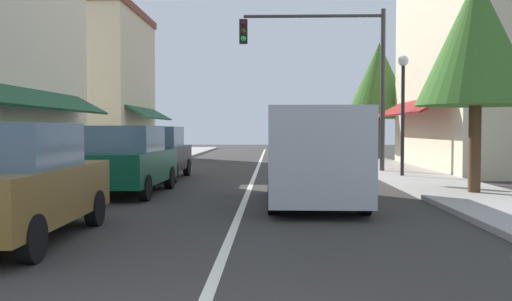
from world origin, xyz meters
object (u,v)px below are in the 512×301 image
object	(u,v)px
parked_car_nearest_left	(14,183)
parked_car_third_left	(157,153)
street_lamp_right_mid	(403,94)
van_in_lane	(314,153)
traffic_signal_mast_arm	(335,61)
tree_right_far	(379,81)
parked_car_second_left	(128,160)
tree_right_near	(476,41)

from	to	relation	value
parked_car_nearest_left	parked_car_third_left	xyz separation A→B (m)	(-0.06, 10.55, 0.00)
parked_car_third_left	street_lamp_right_mid	distance (m)	8.51
street_lamp_right_mid	parked_car_nearest_left	bearing A→B (deg)	-127.32
van_in_lane	street_lamp_right_mid	distance (m)	7.47
traffic_signal_mast_arm	tree_right_far	world-z (taller)	tree_right_far
parked_car_nearest_left	parked_car_second_left	size ratio (longest dim) A/B	1.00
parked_car_second_left	van_in_lane	xyz separation A→B (m)	(4.67, -1.74, 0.27)
parked_car_second_left	van_in_lane	world-z (taller)	van_in_lane
parked_car_second_left	parked_car_third_left	xyz separation A→B (m)	(-0.16, 4.43, 0.00)
parked_car_nearest_left	parked_car_third_left	size ratio (longest dim) A/B	1.01
parked_car_third_left	van_in_lane	xyz separation A→B (m)	(4.83, -6.18, 0.27)
parked_car_second_left	traffic_signal_mast_arm	size ratio (longest dim) A/B	0.67
van_in_lane	tree_right_near	world-z (taller)	tree_right_near
parked_car_third_left	tree_right_far	size ratio (longest dim) A/B	0.65
parked_car_nearest_left	van_in_lane	distance (m)	6.48
parked_car_nearest_left	tree_right_far	size ratio (longest dim) A/B	0.66
street_lamp_right_mid	tree_right_far	world-z (taller)	tree_right_far
parked_car_second_left	traffic_signal_mast_arm	distance (m)	9.77
tree_right_far	parked_car_third_left	bearing A→B (deg)	-130.70
parked_car_nearest_left	tree_right_far	xyz separation A→B (m)	(9.46, 21.62, 3.37)
van_in_lane	traffic_signal_mast_arm	distance (m)	9.28
parked_car_third_left	van_in_lane	bearing A→B (deg)	-52.10
parked_car_third_left	van_in_lane	size ratio (longest dim) A/B	0.79
van_in_lane	tree_right_far	xyz separation A→B (m)	(4.69, 17.24, 3.10)
parked_car_second_left	street_lamp_right_mid	xyz separation A→B (m)	(8.12, 4.66, 1.98)
van_in_lane	tree_right_near	bearing A→B (deg)	20.01
parked_car_nearest_left	tree_right_near	world-z (taller)	tree_right_near
parked_car_second_left	parked_car_nearest_left	bearing A→B (deg)	-89.40
van_in_lane	tree_right_far	size ratio (longest dim) A/B	0.83
van_in_lane	traffic_signal_mast_arm	size ratio (longest dim) A/B	0.84
street_lamp_right_mid	tree_right_near	world-z (taller)	tree_right_near
van_in_lane	tree_right_near	size ratio (longest dim) A/B	0.95
parked_car_second_left	van_in_lane	bearing A→B (deg)	-18.91
parked_car_third_left	traffic_signal_mast_arm	bearing A→B (deg)	21.44
parked_car_third_left	street_lamp_right_mid	xyz separation A→B (m)	(8.28, 0.23, 1.98)
street_lamp_right_mid	van_in_lane	bearing A→B (deg)	-118.32
van_in_lane	street_lamp_right_mid	world-z (taller)	street_lamp_right_mid
street_lamp_right_mid	tree_right_near	bearing A→B (deg)	-82.73
parked_car_nearest_left	tree_right_near	bearing A→B (deg)	31.92
parked_car_third_left	tree_right_far	world-z (taller)	tree_right_far
parked_car_nearest_left	street_lamp_right_mid	world-z (taller)	street_lamp_right_mid
parked_car_third_left	tree_right_far	bearing A→B (deg)	49.19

